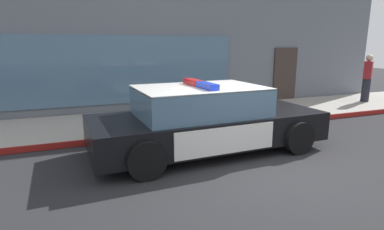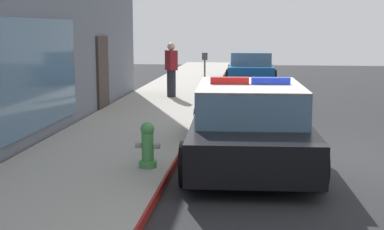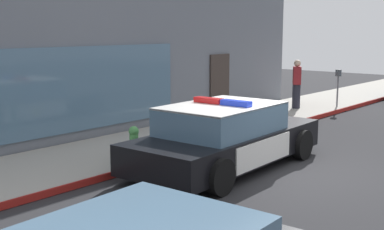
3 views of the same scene
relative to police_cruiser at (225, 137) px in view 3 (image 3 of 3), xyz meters
name	(u,v)px [view 3 (image 3 of 3)]	position (x,y,z in m)	size (l,w,h in m)	color
ground	(285,170)	(0.67, -1.06, -0.68)	(48.00, 48.00, 0.00)	#262628
sidewalk	(159,142)	(0.67, 2.61, -0.61)	(48.00, 2.76, 0.15)	#A39E93
curb_red_paint	(201,150)	(0.67, 1.22, -0.61)	(28.80, 0.04, 0.14)	maroon
police_cruiser	(225,137)	(0.00, 0.00, 0.00)	(4.96, 2.29, 1.49)	black
fire_hydrant	(134,143)	(-1.15, 1.58, -0.18)	(0.34, 0.39, 0.73)	#4C994C
pedestrian_on_sidewalk	(297,84)	(7.52, 2.48, 0.33)	(0.48, 0.44, 1.71)	#23232D
parking_meter	(338,81)	(8.80, 1.53, 0.40)	(0.12, 0.18, 1.34)	slate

